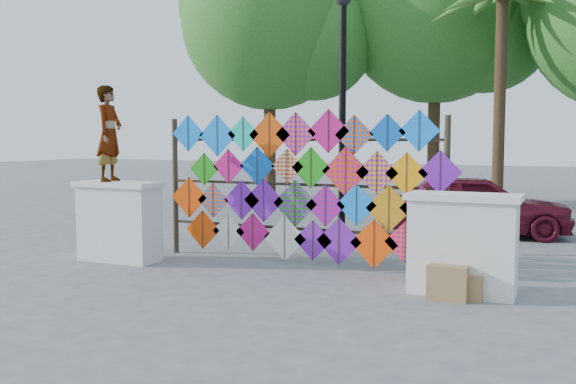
% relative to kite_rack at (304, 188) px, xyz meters
% --- Properties ---
extents(ground, '(80.00, 80.00, 0.00)m').
position_rel_kite_rack_xyz_m(ground, '(-0.13, -0.72, -1.20)').
color(ground, gray).
rests_on(ground, ground).
extents(parapet_left, '(1.40, 0.65, 1.28)m').
position_rel_kite_rack_xyz_m(parapet_left, '(-2.83, -0.92, -0.55)').
color(parapet_left, silver).
rests_on(parapet_left, ground).
extents(parapet_right, '(1.40, 0.65, 1.28)m').
position_rel_kite_rack_xyz_m(parapet_right, '(2.57, -0.92, -0.55)').
color(parapet_right, silver).
rests_on(parapet_right, ground).
extents(kite_rack, '(4.95, 0.24, 2.42)m').
position_rel_kite_rack_xyz_m(kite_rack, '(0.00, 0.00, 0.00)').
color(kite_rack, '#2F271A').
rests_on(kite_rack, ground).
extents(tree_west, '(5.85, 5.20, 8.01)m').
position_rel_kite_rack_xyz_m(tree_west, '(-4.53, 8.31, 4.18)').
color(tree_west, '#46331E').
rests_on(tree_west, ground).
extents(tree_mid, '(6.30, 5.60, 8.61)m').
position_rel_kite_rack_xyz_m(tree_mid, '(-0.02, 10.31, 4.57)').
color(tree_mid, '#46331E').
rests_on(tree_mid, ground).
extents(palm_tree, '(3.62, 3.62, 5.83)m').
position_rel_kite_rack_xyz_m(palm_tree, '(2.07, 7.28, 3.75)').
color(palm_tree, '#46331E').
rests_on(palm_tree, ground).
extents(vendor_woman, '(0.47, 0.62, 1.53)m').
position_rel_kite_rack_xyz_m(vendor_woman, '(-2.99, -0.92, 0.84)').
color(vendor_woman, '#99999E').
rests_on(vendor_woman, parapet_left).
extents(sedan, '(3.99, 2.44, 1.27)m').
position_rel_kite_rack_xyz_m(sedan, '(1.99, 4.15, -0.57)').
color(sedan, maroon).
rests_on(sedan, ground).
extents(lamppost, '(0.28, 0.28, 4.46)m').
position_rel_kite_rack_xyz_m(lamppost, '(0.17, 1.28, 1.49)').
color(lamppost, black).
rests_on(lamppost, ground).
extents(cardboard_box_near, '(0.48, 0.43, 0.43)m').
position_rel_kite_rack_xyz_m(cardboard_box_near, '(2.46, -1.20, -0.99)').
color(cardboard_box_near, '#A4864F').
rests_on(cardboard_box_near, ground).
extents(cardboard_box_far, '(0.38, 0.35, 0.32)m').
position_rel_kite_rack_xyz_m(cardboard_box_far, '(2.68, -1.14, -1.04)').
color(cardboard_box_far, '#A4864F').
rests_on(cardboard_box_far, ground).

